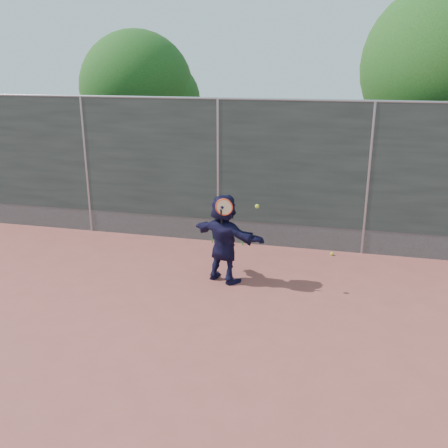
# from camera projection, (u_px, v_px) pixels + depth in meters

# --- Properties ---
(ground) EXTENTS (80.00, 80.00, 0.00)m
(ground) POSITION_uv_depth(u_px,v_px,m) (161.00, 318.00, 7.55)
(ground) COLOR #9E4C42
(ground) RESTS_ON ground
(player) EXTENTS (1.52, 1.02, 1.57)m
(player) POSITION_uv_depth(u_px,v_px,m) (224.00, 238.00, 8.61)
(player) COLOR #141233
(player) RESTS_ON ground
(ball_ground) EXTENTS (0.07, 0.07, 0.07)m
(ball_ground) POSITION_uv_depth(u_px,v_px,m) (332.00, 254.00, 9.97)
(ball_ground) COLOR #BBCF2E
(ball_ground) RESTS_ON ground
(fence) EXTENTS (20.00, 0.06, 3.03)m
(fence) POSITION_uv_depth(u_px,v_px,m) (218.00, 169.00, 10.29)
(fence) COLOR #38423D
(fence) RESTS_ON ground
(swing_action) EXTENTS (0.73, 0.13, 0.51)m
(swing_action) POSITION_uv_depth(u_px,v_px,m) (227.00, 208.00, 8.22)
(swing_action) COLOR #EF4216
(swing_action) RESTS_ON ground
(tree_left) EXTENTS (3.15, 3.00, 4.53)m
(tree_left) POSITION_uv_depth(u_px,v_px,m) (143.00, 91.00, 13.33)
(tree_left) COLOR #382314
(tree_left) RESTS_ON ground
(weed_clump) EXTENTS (0.68, 0.07, 0.30)m
(weed_clump) POSITION_uv_depth(u_px,v_px,m) (230.00, 238.00, 10.57)
(weed_clump) COLOR #387226
(weed_clump) RESTS_ON ground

